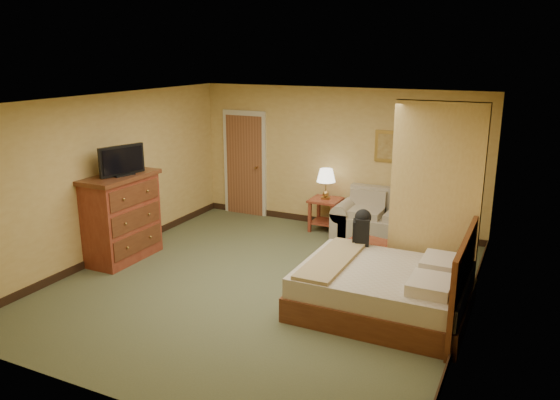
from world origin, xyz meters
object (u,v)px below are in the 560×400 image
Objects in this scene: dresser at (121,217)px; bed at (387,289)px; coffee_table at (369,253)px; loveseat at (385,225)px.

bed is at bearing -0.11° from dresser.
bed is (0.56, -1.03, -0.04)m from coffee_table.
dresser is 4.31m from bed.
dresser is (-3.54, -2.67, 0.41)m from loveseat.
loveseat is at bearing 36.98° from dresser.
coffee_table is 1.17m from bed.
dresser reaches higher than loveseat.
loveseat is at bearing 105.69° from bed.
loveseat is 1.28× the size of dresser.
dresser is at bearing 179.89° from bed.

